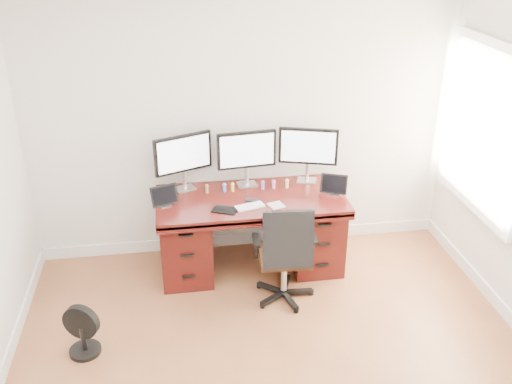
{
  "coord_description": "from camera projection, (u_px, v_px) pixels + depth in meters",
  "views": [
    {
      "loc": [
        -0.65,
        -2.74,
        3.06
      ],
      "look_at": [
        0.0,
        1.5,
        0.95
      ],
      "focal_mm": 40.0,
      "sensor_mm": 36.0,
      "label": 1
    }
  ],
  "objects": [
    {
      "name": "tablet_left",
      "position": [
        165.0,
        197.0,
        4.95
      ],
      "size": [
        0.25,
        0.15,
        0.19
      ],
      "rotation": [
        0.0,
        0.0,
        0.35
      ],
      "color": "silver",
      "rests_on": "desk"
    },
    {
      "name": "tablet_right",
      "position": [
        334.0,
        186.0,
        5.16
      ],
      "size": [
        0.25,
        0.15,
        0.19
      ],
      "rotation": [
        0.0,
        0.0,
        -0.39
      ],
      "color": "silver",
      "rests_on": "desk"
    },
    {
      "name": "figurine_blue",
      "position": [
        224.0,
        187.0,
        5.22
      ],
      "size": [
        0.04,
        0.04,
        0.09
      ],
      "color": "#477BE0",
      "rests_on": "desk"
    },
    {
      "name": "keyboard",
      "position": [
        250.0,
        206.0,
        4.96
      ],
      "size": [
        0.27,
        0.17,
        0.01
      ],
      "primitive_type": "cube",
      "rotation": [
        0.0,
        0.0,
        0.28
      ],
      "color": "white",
      "rests_on": "desk"
    },
    {
      "name": "phone",
      "position": [
        252.0,
        200.0,
        5.08
      ],
      "size": [
        0.14,
        0.1,
        0.01
      ],
      "primitive_type": "cube",
      "rotation": [
        0.0,
        0.0,
        -0.31
      ],
      "color": "black",
      "rests_on": "desk"
    },
    {
      "name": "drawing_tablet",
      "position": [
        225.0,
        210.0,
        4.91
      ],
      "size": [
        0.25,
        0.21,
        0.01
      ],
      "primitive_type": "cube",
      "rotation": [
        0.0,
        0.0,
        -0.43
      ],
      "color": "black",
      "rests_on": "desk"
    },
    {
      "name": "figurine_pink",
      "position": [
        274.0,
        184.0,
        5.28
      ],
      "size": [
        0.04,
        0.04,
        0.09
      ],
      "color": "pink",
      "rests_on": "desk"
    },
    {
      "name": "desk",
      "position": [
        251.0,
        229.0,
        5.32
      ],
      "size": [
        1.7,
        0.8,
        0.75
      ],
      "color": "#43100D",
      "rests_on": "ground"
    },
    {
      "name": "trackpad",
      "position": [
        276.0,
        205.0,
        4.99
      ],
      "size": [
        0.16,
        0.16,
        0.01
      ],
      "primitive_type": "cube",
      "rotation": [
        0.0,
        0.0,
        0.29
      ],
      "color": "#B8BBBF",
      "rests_on": "desk"
    },
    {
      "name": "floor_fan",
      "position": [
        82.0,
        331.0,
        4.32
      ],
      "size": [
        0.29,
        0.24,
        0.42
      ],
      "rotation": [
        0.0,
        0.0,
        -0.39
      ],
      "color": "black",
      "rests_on": "ground"
    },
    {
      "name": "back_wall",
      "position": [
        244.0,
        118.0,
        5.27
      ],
      "size": [
        4.0,
        0.1,
        2.7
      ],
      "primitive_type": "cube",
      "color": "white",
      "rests_on": "ground"
    },
    {
      "name": "office_chair",
      "position": [
        285.0,
        270.0,
        4.88
      ],
      "size": [
        0.55,
        0.53,
        0.94
      ],
      "rotation": [
        0.0,
        0.0,
        -0.06
      ],
      "color": "black",
      "rests_on": "ground"
    },
    {
      "name": "monitor_right",
      "position": [
        308.0,
        148.0,
        5.31
      ],
      "size": [
        0.54,
        0.19,
        0.53
      ],
      "rotation": [
        0.0,
        0.0,
        -0.29
      ],
      "color": "silver",
      "rests_on": "desk"
    },
    {
      "name": "figurine_orange",
      "position": [
        232.0,
        187.0,
        5.23
      ],
      "size": [
        0.04,
        0.04,
        0.09
      ],
      "color": "gold",
      "rests_on": "desk"
    },
    {
      "name": "monitor_center",
      "position": [
        247.0,
        152.0,
        5.23
      ],
      "size": [
        0.55,
        0.16,
        0.53
      ],
      "rotation": [
        0.0,
        0.0,
        0.1
      ],
      "color": "silver",
      "rests_on": "desk"
    },
    {
      "name": "figurine_brown",
      "position": [
        207.0,
        188.0,
        5.2
      ],
      "size": [
        0.04,
        0.04,
        0.09
      ],
      "color": "brown",
      "rests_on": "desk"
    },
    {
      "name": "monitor_left",
      "position": [
        183.0,
        155.0,
        5.15
      ],
      "size": [
        0.52,
        0.24,
        0.53
      ],
      "rotation": [
        0.0,
        0.0,
        0.38
      ],
      "color": "silver",
      "rests_on": "desk"
    },
    {
      "name": "figurine_purple",
      "position": [
        263.0,
        185.0,
        5.27
      ],
      "size": [
        0.04,
        0.04,
        0.09
      ],
      "color": "#905ED3",
      "rests_on": "desk"
    },
    {
      "name": "figurine_yellow",
      "position": [
        287.0,
        183.0,
        5.3
      ],
      "size": [
        0.04,
        0.04,
        0.09
      ],
      "color": "#E3D772",
      "rests_on": "desk"
    }
  ]
}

